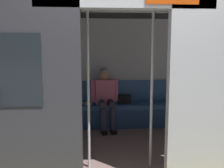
{
  "coord_description": "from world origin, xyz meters",
  "views": [
    {
      "loc": [
        0.33,
        2.75,
        1.58
      ],
      "look_at": [
        0.06,
        -1.28,
        1.03
      ],
      "focal_mm": 40.67,
      "sensor_mm": 36.0,
      "label": 1
    }
  ],
  "objects_px": {
    "train_car": "(112,52)",
    "handbag": "(124,99)",
    "person_seated": "(105,94)",
    "bench_seat": "(111,110)",
    "grab_pole_far": "(152,87)",
    "grab_pole_door": "(88,87)",
    "book": "(87,103)"
  },
  "relations": [
    {
      "from": "book",
      "to": "grab_pole_far",
      "type": "xyz_separation_m",
      "value": [
        -0.91,
        1.81,
        0.6
      ]
    },
    {
      "from": "person_seated",
      "to": "train_car",
      "type": "bearing_deg",
      "value": 93.77
    },
    {
      "from": "book",
      "to": "grab_pole_far",
      "type": "relative_size",
      "value": 0.1
    },
    {
      "from": "train_car",
      "to": "grab_pole_far",
      "type": "distance_m",
      "value": 0.97
    },
    {
      "from": "handbag",
      "to": "book",
      "type": "distance_m",
      "value": 0.77
    },
    {
      "from": "handbag",
      "to": "book",
      "type": "height_order",
      "value": "handbag"
    },
    {
      "from": "train_car",
      "to": "bench_seat",
      "type": "xyz_separation_m",
      "value": [
        -0.06,
        -1.05,
        -1.17
      ]
    },
    {
      "from": "handbag",
      "to": "grab_pole_door",
      "type": "relative_size",
      "value": 0.12
    },
    {
      "from": "bench_seat",
      "to": "person_seated",
      "type": "height_order",
      "value": "person_seated"
    },
    {
      "from": "book",
      "to": "person_seated",
      "type": "bearing_deg",
      "value": 131.49
    },
    {
      "from": "bench_seat",
      "to": "grab_pole_door",
      "type": "relative_size",
      "value": 1.48
    },
    {
      "from": "train_car",
      "to": "grab_pole_door",
      "type": "height_order",
      "value": "train_car"
    },
    {
      "from": "person_seated",
      "to": "handbag",
      "type": "relative_size",
      "value": 4.63
    },
    {
      "from": "bench_seat",
      "to": "grab_pole_far",
      "type": "bearing_deg",
      "value": 103.34
    },
    {
      "from": "train_car",
      "to": "book",
      "type": "bearing_deg",
      "value": -68.65
    },
    {
      "from": "grab_pole_door",
      "to": "grab_pole_far",
      "type": "relative_size",
      "value": 1.0
    },
    {
      "from": "train_car",
      "to": "grab_pole_door",
      "type": "relative_size",
      "value": 2.93
    },
    {
      "from": "book",
      "to": "train_car",
      "type": "bearing_deg",
      "value": 78.0
    },
    {
      "from": "train_car",
      "to": "person_seated",
      "type": "height_order",
      "value": "train_car"
    },
    {
      "from": "person_seated",
      "to": "book",
      "type": "height_order",
      "value": "person_seated"
    },
    {
      "from": "handbag",
      "to": "bench_seat",
      "type": "bearing_deg",
      "value": 12.42
    },
    {
      "from": "train_car",
      "to": "grab_pole_far",
      "type": "bearing_deg",
      "value": 124.03
    },
    {
      "from": "person_seated",
      "to": "grab_pole_door",
      "type": "relative_size",
      "value": 0.55
    },
    {
      "from": "bench_seat",
      "to": "handbag",
      "type": "height_order",
      "value": "handbag"
    },
    {
      "from": "person_seated",
      "to": "book",
      "type": "distance_m",
      "value": 0.43
    },
    {
      "from": "train_car",
      "to": "handbag",
      "type": "distance_m",
      "value": 1.52
    },
    {
      "from": "grab_pole_door",
      "to": "person_seated",
      "type": "bearing_deg",
      "value": -99.56
    },
    {
      "from": "handbag",
      "to": "grab_pole_far",
      "type": "relative_size",
      "value": 0.12
    },
    {
      "from": "handbag",
      "to": "train_car",
      "type": "bearing_deg",
      "value": 73.28
    },
    {
      "from": "bench_seat",
      "to": "book",
      "type": "relative_size",
      "value": 14.75
    },
    {
      "from": "train_car",
      "to": "grab_pole_far",
      "type": "relative_size",
      "value": 2.93
    },
    {
      "from": "bench_seat",
      "to": "grab_pole_far",
      "type": "distance_m",
      "value": 1.95
    }
  ]
}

